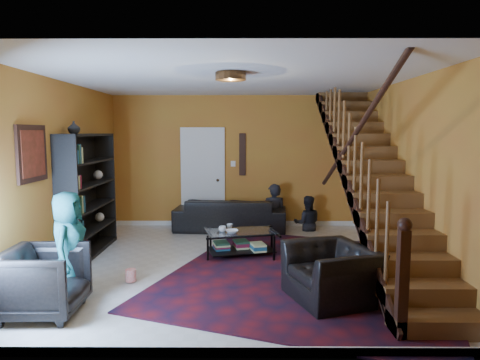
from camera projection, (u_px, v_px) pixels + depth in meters
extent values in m
plane|color=beige|center=(233.00, 264.00, 6.59)|extent=(5.50, 5.50, 0.00)
plane|color=#B48128|center=(235.00, 161.00, 9.16)|extent=(5.20, 0.00, 5.20)
plane|color=#B48128|center=(225.00, 205.00, 3.70)|extent=(5.20, 0.00, 5.20)
plane|color=#B48128|center=(60.00, 174.00, 6.45)|extent=(0.00, 5.50, 5.50)
plane|color=#B48128|center=(405.00, 174.00, 6.42)|extent=(0.00, 5.50, 5.50)
plane|color=white|center=(232.00, 79.00, 6.28)|extent=(5.50, 5.50, 0.00)
cube|color=silver|center=(236.00, 223.00, 9.31)|extent=(5.20, 0.02, 0.10)
cube|color=silver|center=(65.00, 261.00, 6.60)|extent=(0.02, 5.50, 0.10)
cube|color=#B48128|center=(373.00, 179.00, 6.43)|extent=(0.95, 4.92, 2.83)
cube|color=black|center=(343.00, 174.00, 6.42)|extent=(0.04, 5.02, 3.02)
cylinder|color=black|center=(346.00, 144.00, 6.37)|extent=(0.07, 4.20, 2.44)
cube|color=black|center=(402.00, 286.00, 4.13)|extent=(0.10, 0.10, 1.10)
cube|color=black|center=(89.00, 194.00, 7.09)|extent=(0.35, 1.80, 2.00)
cube|color=black|center=(90.00, 230.00, 7.16)|extent=(0.35, 1.72, 0.03)
cube|color=black|center=(88.00, 185.00, 7.07)|extent=(0.35, 1.72, 0.03)
cube|color=silver|center=(203.00, 179.00, 9.19)|extent=(0.82, 0.05, 2.05)
cube|color=maroon|center=(32.00, 154.00, 5.51)|extent=(0.04, 0.74, 0.74)
cube|color=black|center=(242.00, 154.00, 9.13)|extent=(0.14, 0.03, 0.90)
cylinder|color=#3F2814|center=(231.00, 76.00, 5.49)|extent=(0.40, 0.40, 0.10)
cube|color=#4E0E13|center=(308.00, 274.00, 6.11)|extent=(4.91, 5.23, 0.02)
imported|color=black|center=(230.00, 214.00, 8.84)|extent=(2.34, 1.08, 0.66)
imported|color=black|center=(44.00, 281.00, 4.73)|extent=(0.86, 0.84, 0.77)
imported|color=black|center=(331.00, 273.00, 5.15)|extent=(1.18, 1.26, 0.66)
imported|color=black|center=(274.00, 217.00, 8.89)|extent=(0.54, 0.37, 1.42)
imported|color=black|center=(307.00, 223.00, 8.90)|extent=(0.59, 0.47, 1.16)
imported|color=#1A6360|center=(68.00, 246.00, 5.15)|extent=(0.46, 0.67, 1.32)
cube|color=black|center=(208.00, 249.00, 6.70)|extent=(0.04, 0.04, 0.41)
cube|color=black|center=(274.00, 249.00, 6.70)|extent=(0.04, 0.04, 0.41)
cube|color=black|center=(211.00, 239.00, 7.28)|extent=(0.04, 0.04, 0.41)
cube|color=black|center=(272.00, 239.00, 7.28)|extent=(0.04, 0.04, 0.41)
cube|color=black|center=(241.00, 250.00, 7.00)|extent=(1.16, 0.83, 0.02)
cube|color=silver|center=(241.00, 231.00, 6.97)|extent=(1.23, 0.90, 0.02)
imported|color=#999999|center=(222.00, 229.00, 6.92)|extent=(0.15, 0.15, 0.09)
imported|color=#999999|center=(230.00, 227.00, 7.08)|extent=(0.13, 0.13, 0.09)
imported|color=#999999|center=(232.00, 231.00, 6.83)|extent=(0.23, 0.23, 0.05)
imported|color=#999999|center=(74.00, 127.00, 6.47)|extent=(0.18, 0.18, 0.19)
cylinder|color=red|center=(131.00, 275.00, 5.77)|extent=(0.18, 0.18, 0.16)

